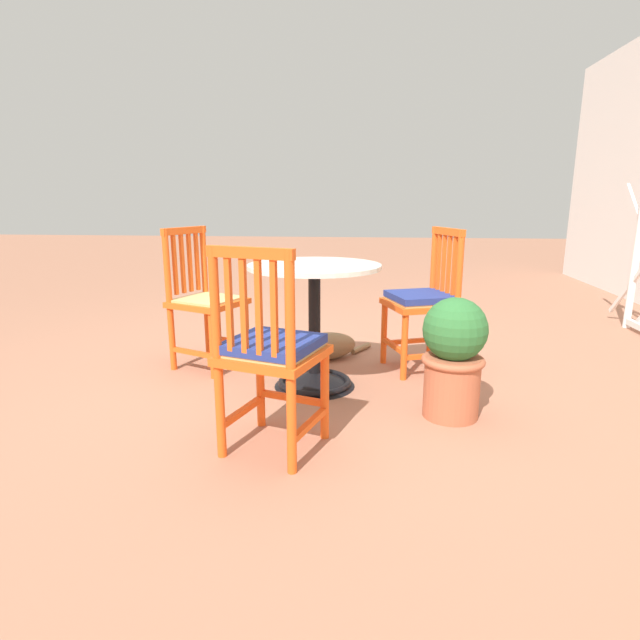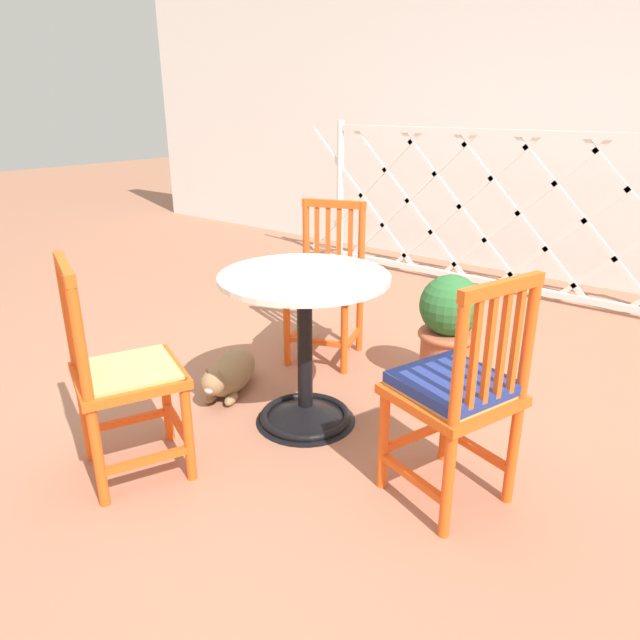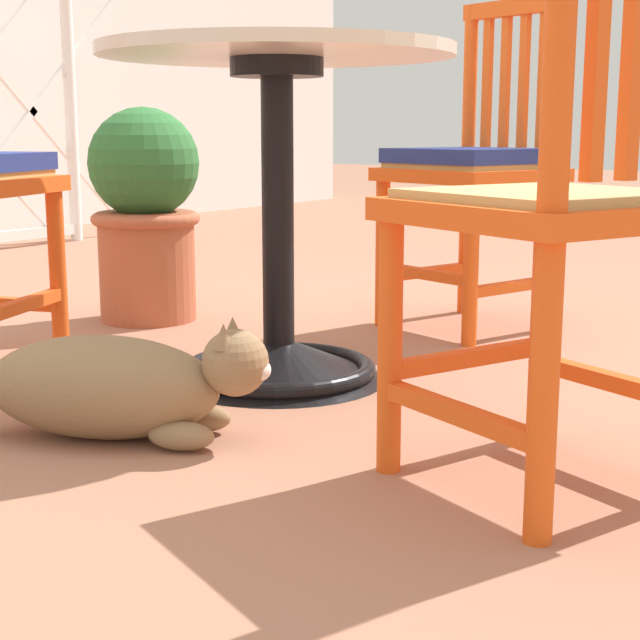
{
  "view_description": "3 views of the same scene",
  "coord_description": "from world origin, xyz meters",
  "px_view_note": "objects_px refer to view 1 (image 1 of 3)",
  "views": [
    {
      "loc": [
        2.82,
        0.48,
        1.09
      ],
      "look_at": [
        -0.22,
        0.17,
        0.36
      ],
      "focal_mm": 28.48,
      "sensor_mm": 36.0,
      "label": 1
    },
    {
      "loc": [
        1.54,
        -1.71,
        1.44
      ],
      "look_at": [
        -0.01,
        0.25,
        0.49
      ],
      "focal_mm": 32.48,
      "sensor_mm": 36.0,
      "label": 2
    },
    {
      "loc": [
        -1.74,
        -1.12,
        0.55
      ],
      "look_at": [
        0.01,
        0.06,
        0.14
      ],
      "focal_mm": 54.81,
      "sensor_mm": 36.0,
      "label": 3
    }
  ],
  "objects_px": {
    "orange_chair_at_corner": "(423,302)",
    "tabby_cat": "(320,347)",
    "cafe_table": "(315,340)",
    "orange_chair_by_planter": "(271,353)",
    "orange_chair_near_fence": "(205,302)",
    "terracotta_planter": "(453,355)"
  },
  "relations": [
    {
      "from": "tabby_cat",
      "to": "terracotta_planter",
      "type": "bearing_deg",
      "value": 41.46
    },
    {
      "from": "cafe_table",
      "to": "orange_chair_by_planter",
      "type": "xyz_separation_m",
      "value": [
        0.8,
        -0.1,
        0.16
      ]
    },
    {
      "from": "cafe_table",
      "to": "terracotta_planter",
      "type": "xyz_separation_m",
      "value": [
        0.36,
        0.74,
        0.04
      ]
    },
    {
      "from": "cafe_table",
      "to": "orange_chair_near_fence",
      "type": "bearing_deg",
      "value": -111.96
    },
    {
      "from": "orange_chair_near_fence",
      "to": "terracotta_planter",
      "type": "height_order",
      "value": "orange_chair_near_fence"
    },
    {
      "from": "orange_chair_near_fence",
      "to": "tabby_cat",
      "type": "bearing_deg",
      "value": 105.16
    },
    {
      "from": "orange_chair_at_corner",
      "to": "tabby_cat",
      "type": "bearing_deg",
      "value": -99.83
    },
    {
      "from": "orange_chair_near_fence",
      "to": "orange_chair_by_planter",
      "type": "distance_m",
      "value": 1.28
    },
    {
      "from": "orange_chair_at_corner",
      "to": "orange_chair_near_fence",
      "type": "bearing_deg",
      "value": -86.61
    },
    {
      "from": "orange_chair_near_fence",
      "to": "tabby_cat",
      "type": "relative_size",
      "value": 1.5
    },
    {
      "from": "orange_chair_at_corner",
      "to": "terracotta_planter",
      "type": "height_order",
      "value": "orange_chair_at_corner"
    },
    {
      "from": "orange_chair_by_planter",
      "to": "tabby_cat",
      "type": "bearing_deg",
      "value": 176.49
    },
    {
      "from": "cafe_table",
      "to": "terracotta_planter",
      "type": "bearing_deg",
      "value": 64.4
    },
    {
      "from": "cafe_table",
      "to": "orange_chair_by_planter",
      "type": "bearing_deg",
      "value": -6.96
    },
    {
      "from": "orange_chair_at_corner",
      "to": "orange_chair_by_planter",
      "type": "bearing_deg",
      "value": -32.4
    },
    {
      "from": "terracotta_planter",
      "to": "cafe_table",
      "type": "bearing_deg",
      "value": -115.6
    },
    {
      "from": "tabby_cat",
      "to": "terracotta_planter",
      "type": "xyz_separation_m",
      "value": [
        0.86,
        0.76,
        0.23
      ]
    },
    {
      "from": "cafe_table",
      "to": "tabby_cat",
      "type": "height_order",
      "value": "cafe_table"
    },
    {
      "from": "orange_chair_at_corner",
      "to": "tabby_cat",
      "type": "relative_size",
      "value": 1.5
    },
    {
      "from": "orange_chair_at_corner",
      "to": "tabby_cat",
      "type": "distance_m",
      "value": 0.77
    },
    {
      "from": "orange_chair_by_planter",
      "to": "orange_chair_near_fence",
      "type": "bearing_deg",
      "value": -149.12
    },
    {
      "from": "cafe_table",
      "to": "terracotta_planter",
      "type": "height_order",
      "value": "cafe_table"
    }
  ]
}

